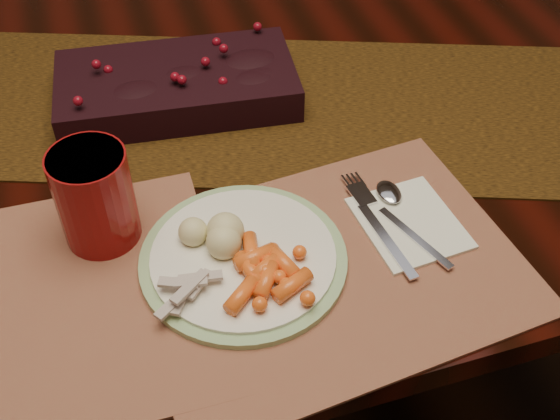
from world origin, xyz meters
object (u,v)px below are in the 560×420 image
object	(u,v)px
dining_table	(221,274)
turkey_shreds	(188,291)
red_cup	(95,197)
baby_carrots	(257,271)
dinner_plate	(243,258)
napkin	(409,223)
mashed_potatoes	(206,231)
placemat_main	(328,269)
centerpiece	(176,81)

from	to	relation	value
dining_table	turkey_shreds	distance (m)	0.53
red_cup	baby_carrots	bearing A→B (deg)	-40.00
red_cup	turkey_shreds	bearing A→B (deg)	-60.12
dinner_plate	napkin	size ratio (longest dim) A/B	1.84
mashed_potatoes	turkey_shreds	xyz separation A→B (m)	(-0.04, -0.07, -0.01)
placemat_main	baby_carrots	bearing A→B (deg)	174.63
centerpiece	baby_carrots	size ratio (longest dim) A/B	3.25
dining_table	mashed_potatoes	size ratio (longest dim) A/B	23.01
turkey_shreds	baby_carrots	bearing A→B (deg)	2.06
placemat_main	napkin	xyz separation A→B (m)	(0.12, 0.04, 0.00)
baby_carrots	red_cup	distance (m)	0.21
centerpiece	baby_carrots	world-z (taller)	centerpiece
placemat_main	mashed_potatoes	distance (m)	0.15
dinner_plate	mashed_potatoes	size ratio (longest dim) A/B	3.21
centerpiece	dining_table	bearing A→B (deg)	-56.42
dining_table	dinner_plate	xyz separation A→B (m)	(-0.02, -0.30, 0.39)
turkey_shreds	napkin	world-z (taller)	turkey_shreds
centerpiece	mashed_potatoes	distance (m)	0.32
dining_table	red_cup	world-z (taller)	red_cup
baby_carrots	red_cup	xyz separation A→B (m)	(-0.16, 0.14, 0.04)
dinner_plate	baby_carrots	xyz separation A→B (m)	(0.01, -0.04, 0.02)
napkin	baby_carrots	bearing A→B (deg)	-174.80
turkey_shreds	red_cup	distance (m)	0.16
dining_table	napkin	xyz separation A→B (m)	(0.20, -0.30, 0.38)
baby_carrots	mashed_potatoes	world-z (taller)	mashed_potatoes
dining_table	placemat_main	bearing A→B (deg)	-77.53
mashed_potatoes	napkin	world-z (taller)	mashed_potatoes
centerpiece	placemat_main	distance (m)	0.40
dining_table	napkin	size ratio (longest dim) A/B	13.20
dinner_plate	dining_table	bearing A→B (deg)	86.00
centerpiece	napkin	world-z (taller)	centerpiece
centerpiece	turkey_shreds	bearing A→B (deg)	-99.56
dinner_plate	red_cup	distance (m)	0.19
placemat_main	baby_carrots	size ratio (longest dim) A/B	4.18
centerpiece	dinner_plate	world-z (taller)	centerpiece
mashed_potatoes	red_cup	bearing A→B (deg)	149.98
placemat_main	napkin	size ratio (longest dim) A/B	3.34
dinner_plate	mashed_potatoes	xyz separation A→B (m)	(-0.04, 0.03, 0.03)
mashed_potatoes	napkin	size ratio (longest dim) A/B	0.57
baby_carrots	mashed_potatoes	distance (m)	0.08
centerpiece	turkey_shreds	world-z (taller)	centerpiece
baby_carrots	napkin	bearing A→B (deg)	9.89
dinner_plate	red_cup	world-z (taller)	red_cup
napkin	dinner_plate	bearing A→B (deg)	174.85
centerpiece	napkin	xyz separation A→B (m)	(0.23, -0.35, -0.03)
placemat_main	turkey_shreds	size ratio (longest dim) A/B	6.25
centerpiece	baby_carrots	xyz separation A→B (m)	(0.02, -0.38, -0.01)
baby_carrots	red_cup	bearing A→B (deg)	140.00
baby_carrots	red_cup	size ratio (longest dim) A/B	0.85
turkey_shreds	napkin	size ratio (longest dim) A/B	0.53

